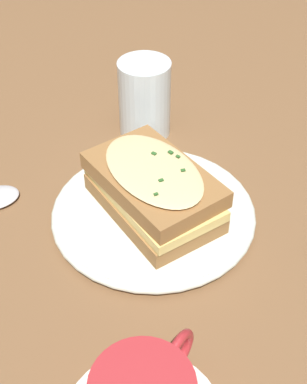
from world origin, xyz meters
The scene contains 4 objects.
ground_plane centered at (0.00, 0.00, 0.00)m, with size 2.40×2.40×0.00m, color brown.
dinner_plate centered at (0.03, -0.02, 0.01)m, with size 0.24×0.24×0.01m.
sandwich centered at (0.02, -0.02, 0.05)m, with size 0.18×0.13×0.06m.
water_glass centered at (-0.11, 0.10, 0.05)m, with size 0.07×0.07×0.11m, color silver.
Camera 1 is at (0.33, -0.35, 0.44)m, focal length 50.00 mm.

